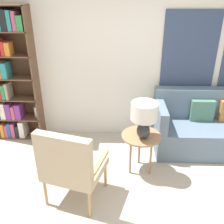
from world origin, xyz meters
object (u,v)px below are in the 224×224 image
(bookshelf, at_px, (9,77))
(armchair, at_px, (70,164))
(couch, at_px, (215,128))
(table_lamp, at_px, (144,115))
(side_table, at_px, (141,139))

(bookshelf, bearing_deg, armchair, -51.12)
(bookshelf, bearing_deg, couch, -3.99)
(bookshelf, relative_size, table_lamp, 4.29)
(bookshelf, height_order, couch, bookshelf)
(armchair, height_order, table_lamp, table_lamp)
(armchair, bearing_deg, couch, 31.67)
(bookshelf, xyz_separation_m, table_lamp, (2.06, -0.93, -0.16))
(armchair, height_order, side_table, armchair)
(bookshelf, relative_size, couch, 1.11)
(armchair, relative_size, table_lamp, 2.01)
(table_lamp, bearing_deg, side_table, 102.42)
(bookshelf, xyz_separation_m, armchair, (1.21, -1.50, -0.50))
(side_table, height_order, table_lamp, table_lamp)
(couch, xyz_separation_m, side_table, (-1.23, -0.64, 0.16))
(armchair, bearing_deg, bookshelf, 128.88)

